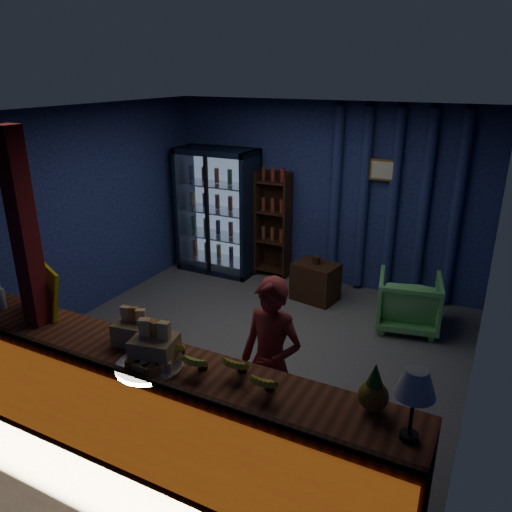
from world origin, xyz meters
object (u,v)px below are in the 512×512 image
at_px(shopkeeper, 271,363).
at_px(table_lamp, 415,386).
at_px(green_chair, 408,302).
at_px(pastry_tray, 150,364).

bearing_deg(shopkeeper, table_lamp, -24.05).
xyz_separation_m(green_chair, table_lamp, (0.57, -3.19, 0.98)).
height_order(shopkeeper, green_chair, shopkeeper).
relative_size(shopkeeper, pastry_tray, 2.94).
xyz_separation_m(shopkeeper, green_chair, (0.64, 2.54, -0.40)).
height_order(shopkeeper, pastry_tray, shopkeeper).
distance_m(pastry_tray, table_lamp, 1.86).
xyz_separation_m(shopkeeper, table_lamp, (1.21, -0.66, 0.58)).
xyz_separation_m(shopkeeper, pastry_tray, (-0.62, -0.75, 0.24)).
bearing_deg(shopkeeper, pastry_tray, -124.97).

